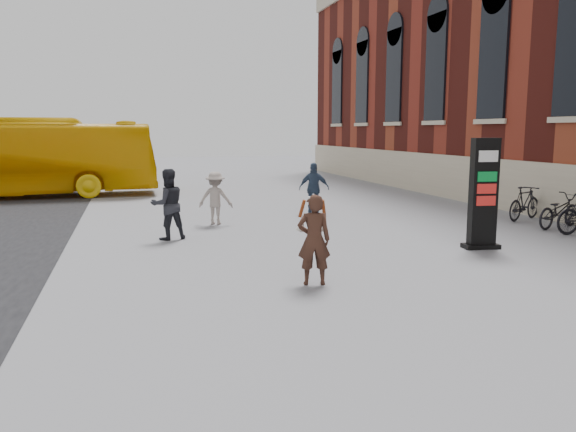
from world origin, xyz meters
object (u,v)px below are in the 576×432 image
object	(u,v)px
bike_7	(524,203)
woman	(314,239)
pedestrian_a	(168,204)
pedestrian_c	(314,188)
pedestrian_b	(216,198)
bike_6	(559,211)
bus	(10,158)
info_pylon	(483,194)

from	to	relation	value
bike_7	woman	bearing A→B (deg)	97.44
pedestrian_a	bike_7	xyz separation A→B (m)	(11.09, 0.19, -0.38)
pedestrian_a	pedestrian_c	size ratio (longest dim) A/B	1.06
pedestrian_b	pedestrian_c	distance (m)	3.79
woman	bike_6	world-z (taller)	woman
woman	pedestrian_a	world-z (taller)	pedestrian_a
woman	bike_6	xyz separation A→B (m)	(8.79, 3.83, -0.35)
pedestrian_b	pedestrian_c	xyz separation A→B (m)	(3.56, 1.29, 0.07)
bus	pedestrian_c	size ratio (longest dim) A/B	6.90
bus	pedestrian_a	distance (m)	12.68
pedestrian_a	bike_6	distance (m)	11.17
pedestrian_b	bike_7	distance (m)	9.73
pedestrian_c	bike_7	size ratio (longest dim) A/B	0.96
bus	pedestrian_a	bearing A→B (deg)	-153.20
bike_7	pedestrian_a	bearing A→B (deg)	67.21
woman	bus	xyz separation A→B (m)	(-8.07, 16.40, 0.81)
bus	bike_7	world-z (taller)	bus
info_pylon	pedestrian_a	world-z (taller)	info_pylon
pedestrian_b	bike_7	world-z (taller)	pedestrian_b
woman	info_pylon	bearing A→B (deg)	-145.66
bus	pedestrian_c	xyz separation A→B (m)	(10.88, -7.94, -0.80)
bus	pedestrian_c	world-z (taller)	bus
bus	pedestrian_b	xyz separation A→B (m)	(7.32, -9.23, -0.87)
pedestrian_a	woman	bearing A→B (deg)	100.20
pedestrian_a	bike_6	bearing A→B (deg)	159.38
pedestrian_c	woman	bearing A→B (deg)	91.67
pedestrian_c	bike_6	bearing A→B (deg)	162.27
woman	pedestrian_c	size ratio (longest dim) A/B	0.97
woman	bus	size ratio (longest dim) A/B	0.14
woman	pedestrian_c	distance (m)	8.91
bike_6	bike_7	xyz separation A→B (m)	(0.00, 1.50, 0.03)
pedestrian_b	pedestrian_c	bearing A→B (deg)	-138.87
pedestrian_c	bike_6	distance (m)	7.58
pedestrian_b	info_pylon	bearing A→B (deg)	158.53
bus	bike_6	distance (m)	21.07
woman	bike_6	distance (m)	9.60
info_pylon	bike_6	bearing A→B (deg)	32.88
pedestrian_a	bike_7	distance (m)	11.10
woman	bike_7	world-z (taller)	woman
bus	pedestrian_b	world-z (taller)	bus
pedestrian_a	bike_6	xyz separation A→B (m)	(11.09, -1.31, -0.41)
pedestrian_b	pedestrian_c	size ratio (longest dim) A/B	0.92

